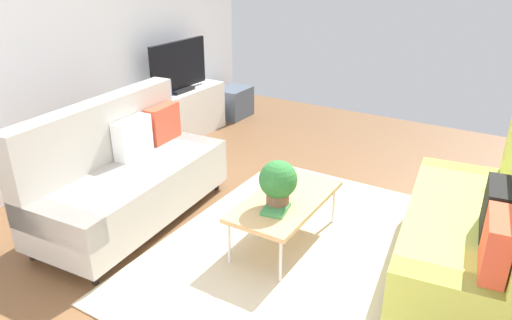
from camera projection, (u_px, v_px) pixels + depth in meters
name	position (u px, v px, depth m)	size (l,w,h in m)	color
ground_plane	(290.00, 248.00, 3.98)	(7.68, 7.68, 0.00)	brown
wall_far	(47.00, 43.00, 4.73)	(6.40, 0.12, 2.90)	silver
area_rug	(303.00, 251.00, 3.93)	(2.90, 2.20, 0.01)	beige
couch_beige	(127.00, 174.00, 4.27)	(1.96, 0.98, 1.10)	#B2ADA3
couch_green	(477.00, 228.00, 3.44)	(1.99, 1.07, 1.10)	#C1CC51
coffee_table	(286.00, 201.00, 3.91)	(1.10, 0.56, 0.42)	tan
tv_console	(181.00, 115.00, 6.24)	(1.40, 0.44, 0.64)	silver
tv	(179.00, 67.00, 5.97)	(1.00, 0.20, 0.64)	black
storage_trunk	(234.00, 102.00, 7.09)	(0.52, 0.40, 0.44)	#4C5666
potted_plant	(278.00, 182.00, 3.70)	(0.31, 0.31, 0.39)	brown
table_book_0	(276.00, 209.00, 3.71)	(0.24, 0.18, 0.03)	#3F8C4C
vase_0	(144.00, 96.00, 5.65)	(0.09, 0.09, 0.15)	silver
bottle_0	(159.00, 93.00, 5.72)	(0.05, 0.05, 0.17)	silver
bottle_1	(164.00, 88.00, 5.79)	(0.04, 0.04, 0.24)	orange
bottle_2	(169.00, 88.00, 5.87)	(0.06, 0.06, 0.19)	#3359B2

